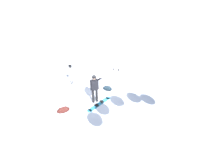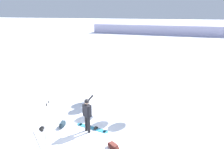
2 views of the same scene
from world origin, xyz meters
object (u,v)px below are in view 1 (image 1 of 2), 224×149
object	(u,v)px
ski_poles	(116,74)
gear_bag_large	(63,110)
camera_tripod	(71,71)
snowboard	(99,104)
snowboarder	(95,86)
gear_bag_small	(107,88)

from	to	relation	value
ski_poles	gear_bag_large	bearing A→B (deg)	-17.17
gear_bag_large	camera_tripod	xyz separation A→B (m)	(-2.45, -1.38, 0.90)
snowboard	camera_tripod	bearing A→B (deg)	-109.87
snowboard	ski_poles	size ratio (longest dim) A/B	1.49
snowboarder	gear_bag_large	distance (m)	2.07
snowboarder	camera_tripod	bearing A→B (deg)	-110.32
gear_bag_small	snowboarder	bearing A→B (deg)	-1.22
gear_bag_large	camera_tripod	world-z (taller)	camera_tripod
ski_poles	camera_tripod	bearing A→B (deg)	-61.69
camera_tripod	snowboarder	bearing A→B (deg)	69.68
camera_tripod	ski_poles	distance (m)	2.92
gear_bag_large	ski_poles	world-z (taller)	ski_poles
snowboarder	snowboard	world-z (taller)	snowboarder
snowboarder	gear_bag_small	bearing A→B (deg)	178.78
snowboarder	camera_tripod	distance (m)	2.53
snowboarder	ski_poles	size ratio (longest dim) A/B	1.46
snowboard	gear_bag_small	distance (m)	1.53
snowboarder	gear_bag_large	world-z (taller)	snowboarder
snowboard	ski_poles	xyz separation A→B (m)	(-2.36, -0.13, 0.77)
gear_bag_large	snowboarder	bearing A→B (deg)	147.68
gear_bag_small	ski_poles	xyz separation A→B (m)	(-0.86, 0.16, 0.64)
gear_bag_large	gear_bag_small	size ratio (longest dim) A/B	1.21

